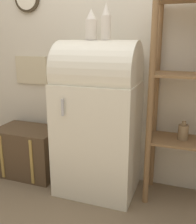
{
  "coord_description": "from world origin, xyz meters",
  "views": [
    {
      "loc": [
        0.79,
        -1.92,
        1.43
      ],
      "look_at": [
        0.0,
        0.26,
        0.78
      ],
      "focal_mm": 42.0,
      "sensor_mm": 36.0,
      "label": 1
    }
  ],
  "objects_px": {
    "suitcase_trunk": "(29,151)",
    "vase_center": "(106,23)",
    "refrigerator": "(98,117)",
    "vase_left": "(91,25)"
  },
  "relations": [
    {
      "from": "suitcase_trunk",
      "to": "vase_center",
      "type": "distance_m",
      "value": 1.57
    },
    {
      "from": "suitcase_trunk",
      "to": "vase_center",
      "type": "height_order",
      "value": "vase_center"
    },
    {
      "from": "refrigerator",
      "to": "vase_left",
      "type": "bearing_deg",
      "value": -179.65
    },
    {
      "from": "suitcase_trunk",
      "to": "vase_left",
      "type": "bearing_deg",
      "value": -2.38
    },
    {
      "from": "refrigerator",
      "to": "suitcase_trunk",
      "type": "distance_m",
      "value": 0.94
    },
    {
      "from": "refrigerator",
      "to": "vase_center",
      "type": "distance_m",
      "value": 0.84
    },
    {
      "from": "suitcase_trunk",
      "to": "vase_center",
      "type": "relative_size",
      "value": 2.2
    },
    {
      "from": "vase_left",
      "to": "vase_center",
      "type": "bearing_deg",
      "value": 2.42
    },
    {
      "from": "refrigerator",
      "to": "vase_center",
      "type": "bearing_deg",
      "value": 4.16
    },
    {
      "from": "vase_center",
      "to": "refrigerator",
      "type": "bearing_deg",
      "value": -175.84
    }
  ]
}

